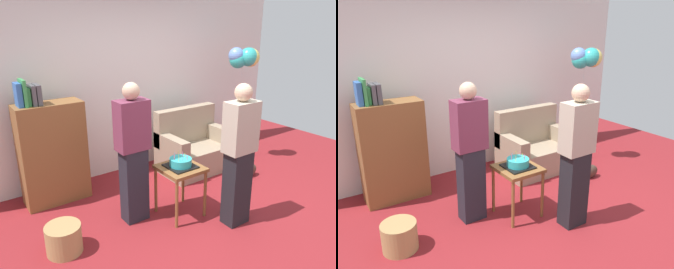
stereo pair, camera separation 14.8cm
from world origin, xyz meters
TOP-DOWN VIEW (x-y plane):
  - ground_plane at (0.00, 0.00)m, footprint 8.00×8.00m
  - wall_back at (0.00, 2.05)m, footprint 6.00×0.10m
  - couch at (0.83, 1.36)m, footprint 1.10×0.70m
  - bookshelf at (-1.25, 1.64)m, footprint 0.80×0.36m
  - side_table at (-0.15, 0.43)m, footprint 0.48×0.48m
  - birthday_cake at (-0.15, 0.43)m, footprint 0.32×0.32m
  - person_blowing_candles at (-0.65, 0.66)m, footprint 0.36×0.22m
  - person_holding_cake at (0.26, -0.08)m, footprint 0.36×0.22m
  - wicker_basket at (-1.54, 0.54)m, footprint 0.36×0.36m
  - handbag at (1.34, 0.64)m, footprint 0.28×0.14m
  - balloon_bunch at (1.65, 1.18)m, footprint 0.45×0.37m

SIDE VIEW (x-z plane):
  - ground_plane at x=0.00m, z-range 0.00..0.00m
  - handbag at x=1.34m, z-range 0.00..0.20m
  - wicker_basket at x=-1.54m, z-range 0.00..0.30m
  - couch at x=0.83m, z-range -0.14..0.82m
  - side_table at x=-0.15m, z-range 0.21..0.84m
  - birthday_cake at x=-0.15m, z-range 0.59..0.76m
  - bookshelf at x=-1.25m, z-range -0.13..1.48m
  - person_blowing_candles at x=-0.65m, z-range 0.02..1.65m
  - person_holding_cake at x=0.26m, z-range 0.02..1.65m
  - wall_back at x=0.00m, z-range 0.00..2.70m
  - balloon_bunch at x=1.65m, z-range 0.78..2.64m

